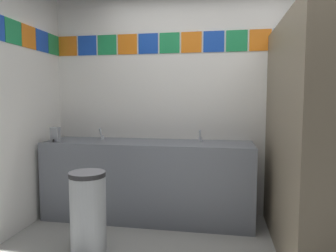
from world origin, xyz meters
name	(u,v)px	position (x,y,z in m)	size (l,w,h in m)	color
wall_back	(213,102)	(0.00, 1.48, 1.29)	(3.78, 0.09, 2.57)	white
vanity_counter	(148,179)	(-0.70, 1.15, 0.44)	(2.28, 0.58, 0.86)	slate
faucet_left	(102,135)	(-1.27, 1.24, 0.92)	(0.04, 0.10, 0.14)	silver
faucet_right	(200,137)	(-0.13, 1.24, 0.92)	(0.04, 0.10, 0.14)	silver
soap_dispenser	(55,135)	(-1.70, 0.97, 0.94)	(0.09, 0.09, 0.16)	gray
stall_divider	(308,142)	(0.76, 0.39, 1.00)	(0.92, 1.57, 2.01)	#726651
trash_bin	(88,212)	(-1.03, 0.33, 0.35)	(0.32, 0.32, 0.71)	#999EA3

